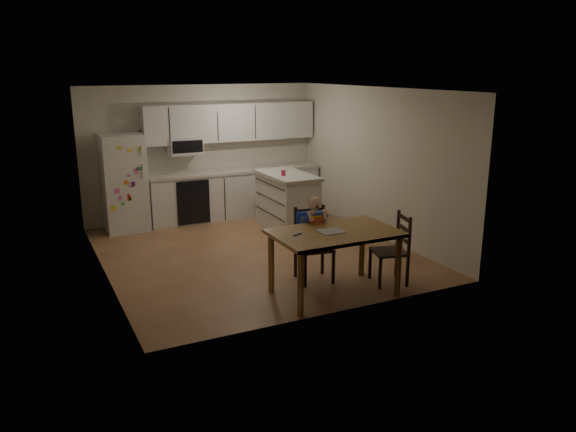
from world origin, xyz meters
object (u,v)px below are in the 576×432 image
Objects in this scene: red_cup at (283,173)px; chair_side at (396,244)px; dining_table at (335,240)px; kitchen_island at (287,201)px; chair_booster at (313,229)px; refrigerator at (124,183)px.

chair_side is (0.33, -2.77, -0.53)m from red_cup.
red_cup is 2.84m from chair_side.
kitchen_island is at bearing 75.48° from dining_table.
chair_side is (0.94, -0.02, -0.18)m from dining_table.
chair_side is at bearing -1.02° from dining_table.
kitchen_island is 2.94m from chair_side.
red_cup is 2.29m from chair_booster.
chair_side is at bearing -24.28° from chair_booster.
refrigerator is 5.01m from chair_side.
kitchen_island is at bearing -162.01° from chair_side.
dining_table is 1.64× the size of chair_side.
red_cup is 0.10× the size of chair_side.
chair_booster is at bearing -107.73° from kitchen_island.
kitchen_island reaches higher than dining_table.
refrigerator reaches higher than red_cup.
dining_table is at bearing -104.52° from kitchen_island.
kitchen_island is 3.02m from dining_table.
dining_table is 0.58m from chair_booster.
chair_booster is (-0.60, -2.18, -0.36)m from red_cup.
red_cup is (2.42, -1.40, 0.21)m from refrigerator.
refrigerator is at bearing 150.03° from red_cup.
chair_side is (0.94, -0.59, -0.17)m from chair_booster.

